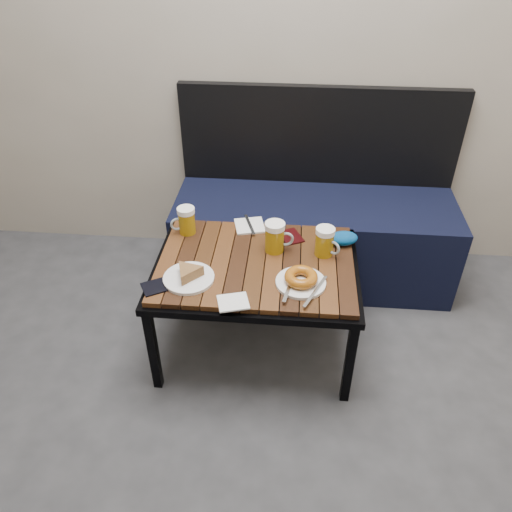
# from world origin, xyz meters

# --- Properties ---
(bench) EXTENTS (1.40, 0.50, 0.95)m
(bench) POSITION_xyz_m (0.20, 1.76, 0.27)
(bench) COLOR black
(bench) RESTS_ON ground
(cafe_table) EXTENTS (0.84, 0.62, 0.47)m
(cafe_table) POSITION_xyz_m (-0.05, 1.20, 0.43)
(cafe_table) COLOR black
(cafe_table) RESTS_ON ground
(beer_mug_left) EXTENTS (0.12, 0.10, 0.12)m
(beer_mug_left) POSITION_xyz_m (-0.37, 1.38, 0.53)
(beer_mug_left) COLOR #9D740C
(beer_mug_left) RESTS_ON cafe_table
(beer_mug_centre) EXTENTS (0.13, 0.09, 0.13)m
(beer_mug_centre) POSITION_xyz_m (0.02, 1.28, 0.54)
(beer_mug_centre) COLOR #9D740C
(beer_mug_centre) RESTS_ON cafe_table
(beer_mug_right) EXTENTS (0.12, 0.10, 0.13)m
(beer_mug_right) POSITION_xyz_m (0.23, 1.27, 0.54)
(beer_mug_right) COLOR #9D740C
(beer_mug_right) RESTS_ON cafe_table
(plate_pie) EXTENTS (0.20, 0.20, 0.06)m
(plate_pie) POSITION_xyz_m (-0.30, 1.06, 0.49)
(plate_pie) COLOR white
(plate_pie) RESTS_ON cafe_table
(plate_bagel) EXTENTS (0.20, 0.25, 0.05)m
(plate_bagel) POSITION_xyz_m (0.13, 1.07, 0.49)
(plate_bagel) COLOR white
(plate_bagel) RESTS_ON cafe_table
(napkin_left) EXTENTS (0.15, 0.16, 0.01)m
(napkin_left) POSITION_xyz_m (-0.10, 1.46, 0.48)
(napkin_left) COLOR white
(napkin_left) RESTS_ON cafe_table
(napkin_right) EXTENTS (0.13, 0.12, 0.01)m
(napkin_right) POSITION_xyz_m (-0.11, 0.94, 0.48)
(napkin_right) COLOR white
(napkin_right) RESTS_ON cafe_table
(passport_navy) EXTENTS (0.15, 0.13, 0.01)m
(passport_navy) POSITION_xyz_m (-0.41, 1.00, 0.47)
(passport_navy) COLOR black
(passport_navy) RESTS_ON cafe_table
(passport_burgundy) EXTENTS (0.13, 0.14, 0.01)m
(passport_burgundy) POSITION_xyz_m (0.09, 1.39, 0.47)
(passport_burgundy) COLOR black
(passport_burgundy) RESTS_ON cafe_table
(knit_pouch) EXTENTS (0.14, 0.11, 0.05)m
(knit_pouch) POSITION_xyz_m (0.31, 1.36, 0.50)
(knit_pouch) COLOR navy
(knit_pouch) RESTS_ON cafe_table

